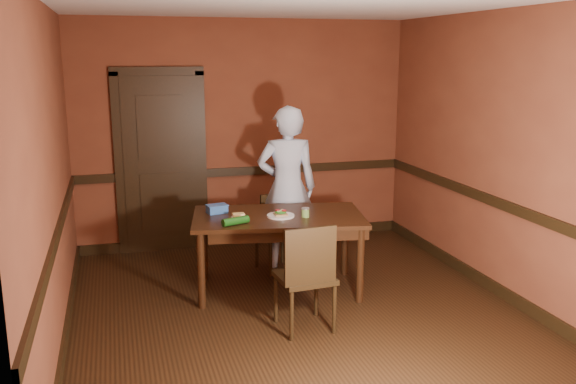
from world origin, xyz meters
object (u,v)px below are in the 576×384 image
chair_far (276,233)px  cheese_saucer (239,216)px  dining_table (278,253)px  person (287,188)px  sandwich_plate (281,215)px  chair_near (305,275)px  sauce_jar (305,212)px  food_tub (217,209)px

chair_far → cheese_saucer: cheese_saucer is taller
chair_far → dining_table: bearing=-116.8°
person → sandwich_plate: size_ratio=6.69×
chair_near → dining_table: bearing=-95.3°
chair_far → sandwich_plate: sandwich_plate is taller
chair_far → sauce_jar: (0.10, -0.72, 0.41)m
chair_near → food_tub: size_ratio=4.26×
dining_table → sauce_jar: size_ratio=18.03×
sandwich_plate → cheese_saucer: bearing=170.9°
dining_table → sauce_jar: bearing=-21.1°
chair_far → person: (0.14, 0.08, 0.48)m
sandwich_plate → cheese_saucer: 0.40m
person → sandwich_plate: bearing=79.5°
dining_table → chair_far: (0.14, 0.58, 0.02)m
sauce_jar → dining_table: bearing=148.5°
cheese_saucer → sauce_jar: bearing=-13.0°
chair_far → chair_near: chair_near is taller
chair_near → chair_far: bearing=-100.3°
sandwich_plate → food_tub: 0.64m
sauce_jar → cheese_saucer: 0.64m
chair_far → chair_near: bearing=-109.2°
dining_table → person: bearing=77.6°
chair_near → person: person is taller
chair_far → cheese_saucer: bearing=-145.9°
sauce_jar → food_tub: sauce_jar is taller
cheese_saucer → sandwich_plate: bearing=-9.1°
food_tub → dining_table: bearing=-35.1°
dining_table → chair_near: (-0.01, -0.89, 0.09)m
dining_table → person: person is taller
person → dining_table: bearing=77.2°
cheese_saucer → food_tub: bearing=124.6°
person → chair_far: bearing=39.8°
person → chair_near: bearing=89.5°
dining_table → food_tub: size_ratio=7.36×
chair_near → cheese_saucer: 1.02m
cheese_saucer → chair_far: bearing=47.6°
person → cheese_saucer: bearing=54.6°
dining_table → sandwich_plate: 0.41m
chair_near → cheese_saucer: bearing=-71.7°
sandwich_plate → cheese_saucer: size_ratio=1.78×
food_tub → cheese_saucer: bearing=-67.0°
chair_far → person: 0.50m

